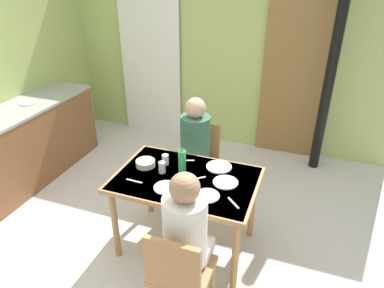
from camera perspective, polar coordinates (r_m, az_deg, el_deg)
ground_plane at (r=3.45m, az=-7.03°, el=-15.66°), size 6.07×6.07×0.00m
wall_back at (r=4.79m, az=4.92°, el=15.54°), size 4.57×0.10×2.69m
door_wooden at (r=4.65m, az=16.29°, el=9.73°), size 0.80×0.05×2.00m
stove_pipe_column at (r=4.30m, az=22.05°, el=12.18°), size 0.12×0.12×2.69m
curtain_panel at (r=5.11m, az=-6.88°, el=13.75°), size 0.90×0.03×2.26m
kitchen_counter at (r=4.45m, az=-26.98°, el=-0.88°), size 0.61×2.27×0.91m
dining_table at (r=2.99m, az=-1.00°, el=-6.97°), size 1.20×0.80×0.74m
chair_near_diner at (r=2.51m, az=-2.15°, el=-20.44°), size 0.40×0.40×0.87m
chair_far_diner at (r=3.71m, az=1.16°, el=-2.31°), size 0.40×0.40×0.87m
person_near_diner at (r=2.39m, az=-1.02°, el=-13.63°), size 0.30×0.37×0.77m
person_far_diner at (r=3.46m, az=0.46°, el=0.68°), size 0.30×0.37×0.77m
water_bottle_green_near at (r=2.92m, az=-1.64°, el=-2.96°), size 0.07×0.07×0.27m
serving_bowl_center at (r=3.12m, az=-7.64°, el=-3.15°), size 0.17×0.17×0.05m
dinner_plate_near_left at (r=2.82m, az=-4.31°, el=-7.13°), size 0.20×0.20×0.01m
dinner_plate_near_right at (r=2.89m, az=5.52°, el=-6.27°), size 0.21×0.21×0.01m
dinner_plate_far_center at (r=3.09m, az=4.45°, el=-3.74°), size 0.23×0.23×0.01m
dinner_plate_far_side at (r=2.73m, az=2.54°, el=-8.46°), size 0.19×0.19×0.01m
drinking_glass_by_near_diner at (r=3.00m, az=-4.95°, el=-3.84°), size 0.06×0.06×0.10m
drinking_glass_by_far_diner at (r=3.12m, az=-4.40°, el=-2.56°), size 0.06×0.06×0.09m
cutlery_knife_near at (r=2.93m, az=0.90°, el=-5.67°), size 0.12×0.11×0.00m
cutlery_fork_near at (r=3.18m, az=-0.93°, el=-2.71°), size 0.15×0.07×0.00m
cutlery_knife_far at (r=2.94m, az=-9.46°, el=-6.00°), size 0.15×0.02×0.00m
cutlery_fork_far at (r=2.68m, az=6.80°, el=-9.57°), size 0.12×0.12×0.00m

